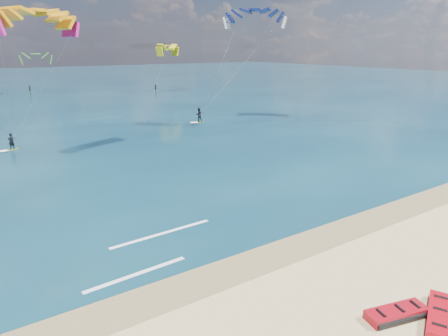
{
  "coord_description": "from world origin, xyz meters",
  "views": [
    {
      "loc": [
        -7.74,
        -10.37,
        9.91
      ],
      "look_at": [
        4.44,
        8.0,
        3.16
      ],
      "focal_mm": 32.0,
      "sensor_mm": 36.0,
      "label": 1
    }
  ],
  "objects_px": {
    "kitesurfer_main": "(22,77)",
    "packed_kite_left": "(439,320)",
    "packed_kite_mid": "(396,317)",
    "kitesurfer_far": "(227,60)"
  },
  "relations": [
    {
      "from": "packed_kite_left",
      "to": "packed_kite_mid",
      "type": "distance_m",
      "value": 1.56
    },
    {
      "from": "packed_kite_mid",
      "to": "kitesurfer_far",
      "type": "relative_size",
      "value": 0.17
    },
    {
      "from": "kitesurfer_main",
      "to": "kitesurfer_far",
      "type": "relative_size",
      "value": 0.9
    },
    {
      "from": "kitesurfer_far",
      "to": "packed_kite_mid",
      "type": "bearing_deg",
      "value": -120.11
    },
    {
      "from": "kitesurfer_main",
      "to": "packed_kite_left",
      "type": "bearing_deg",
      "value": -105.17
    },
    {
      "from": "packed_kite_left",
      "to": "packed_kite_mid",
      "type": "relative_size",
      "value": 1.17
    },
    {
      "from": "packed_kite_left",
      "to": "packed_kite_mid",
      "type": "xyz_separation_m",
      "value": [
        -1.21,
        0.98,
        0.0
      ]
    },
    {
      "from": "kitesurfer_main",
      "to": "kitesurfer_far",
      "type": "xyz_separation_m",
      "value": [
        24.59,
        3.73,
        0.91
      ]
    },
    {
      "from": "packed_kite_mid",
      "to": "kitesurfer_main",
      "type": "height_order",
      "value": "kitesurfer_main"
    },
    {
      "from": "packed_kite_mid",
      "to": "kitesurfer_far",
      "type": "bearing_deg",
      "value": 79.79
    }
  ]
}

